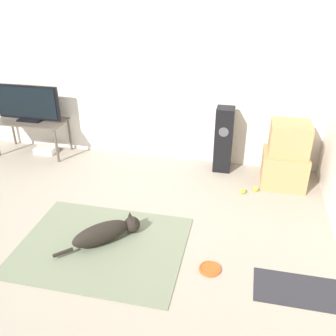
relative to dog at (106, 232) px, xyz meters
name	(u,v)px	position (x,y,z in m)	size (l,w,h in m)	color
ground_plane	(88,237)	(-0.23, 0.03, -0.12)	(12.00, 12.00, 0.00)	#9E9384
wall_back	(139,71)	(-0.23, 2.13, 1.15)	(8.00, 0.06, 2.55)	silver
area_rug	(102,246)	(-0.03, -0.09, -0.12)	(1.70, 1.33, 0.01)	slate
dog	(106,232)	(0.00, 0.00, 0.00)	(0.72, 0.71, 0.23)	black
frisbee	(210,269)	(1.11, -0.19, -0.11)	(0.21, 0.21, 0.03)	#DB511E
cardboard_box_lower	(284,169)	(1.85, 1.65, 0.11)	(0.57, 0.51, 0.45)	tan
cardboard_box_upper	(290,138)	(1.86, 1.65, 0.53)	(0.49, 0.44, 0.40)	tan
floor_speaker	(224,140)	(1.02, 1.88, 0.34)	(0.24, 0.24, 0.92)	black
tv_stand	(31,124)	(-1.86, 1.81, 0.35)	(1.05, 0.49, 0.53)	brown
tv	(28,103)	(-1.86, 1.82, 0.67)	(1.00, 0.20, 0.53)	black
tennis_ball_by_boxes	(243,191)	(1.35, 1.28, -0.09)	(0.07, 0.07, 0.07)	#C6E033
tennis_ball_near_speaker	(256,189)	(1.51, 1.37, -0.09)	(0.07, 0.07, 0.07)	#C6E033
game_console	(46,150)	(-1.71, 1.84, -0.08)	(0.31, 0.22, 0.09)	white
door_mat	(297,290)	(1.90, -0.27, -0.12)	(0.77, 0.42, 0.01)	#28282D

